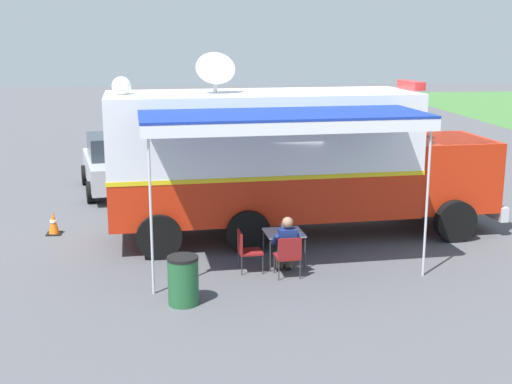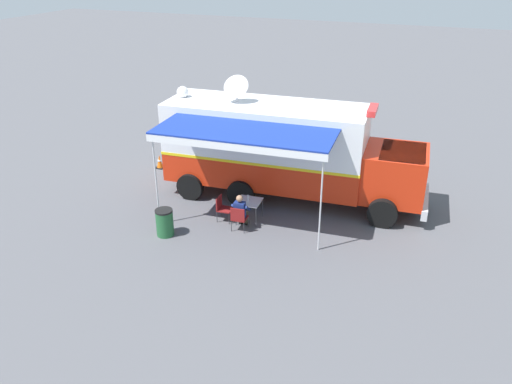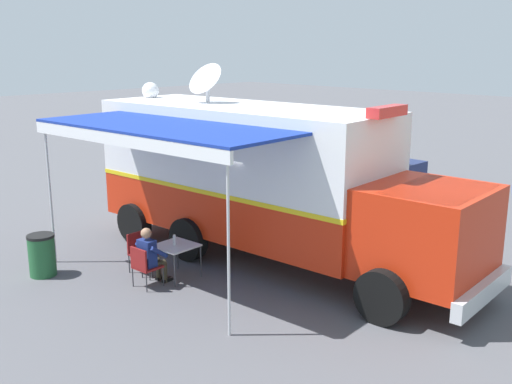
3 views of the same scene
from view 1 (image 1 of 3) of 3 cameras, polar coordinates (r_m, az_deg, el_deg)
ground_plane at (r=16.69m, az=0.43°, el=-3.70°), size 100.00×100.00×0.00m
lot_stripe at (r=20.42m, az=5.31°, el=-0.61°), size 0.45×4.80×0.01m
command_truck at (r=16.36m, az=3.04°, el=2.93°), size 5.37×9.63×4.53m
folding_table at (r=14.48m, az=2.36°, el=-3.59°), size 0.85×0.85×0.73m
water_bottle at (r=14.43m, az=2.24°, el=-2.97°), size 0.07×0.07×0.22m
folding_chair_at_table at (r=13.77m, az=2.72°, el=-5.17°), size 0.51×0.51×0.87m
folding_chair_beside_table at (r=14.12m, az=-0.87°, el=-4.69°), size 0.51×0.51×0.87m
seated_responder at (r=13.90m, az=2.55°, el=-4.39°), size 0.68×0.58×1.25m
trash_bin at (r=12.55m, az=-6.12°, el=-7.37°), size 0.57×0.57×0.91m
traffic_cone at (r=17.49m, az=-16.60°, el=-2.52°), size 0.36×0.36×0.58m
car_behind_truck at (r=21.70m, az=-11.63°, el=2.36°), size 4.46×2.58×1.76m
car_far_corner at (r=22.60m, az=-3.50°, el=3.03°), size 4.24×2.09×1.76m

